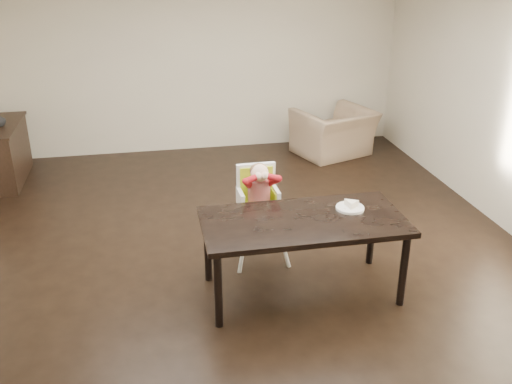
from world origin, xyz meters
TOP-DOWN VIEW (x-y plane):
  - ground at (0.00, 0.00)m, footprint 7.00×7.00m
  - room_walls at (0.00, 0.00)m, footprint 6.02×7.02m
  - dining_table at (0.40, -0.74)m, footprint 1.80×0.90m
  - high_chair at (0.14, -0.02)m, footprint 0.44×0.44m
  - plate at (0.88, -0.62)m, footprint 0.30×0.30m
  - armchair at (1.88, 2.80)m, footprint 1.24×1.01m
  - sideboard at (-2.78, 2.66)m, footprint 0.44×1.26m

SIDE VIEW (x-z plane):
  - ground at x=0.00m, z-range 0.00..0.00m
  - sideboard at x=-2.78m, z-range 0.00..0.79m
  - armchair at x=1.88m, z-range 0.00..0.93m
  - dining_table at x=0.40m, z-range 0.30..1.05m
  - high_chair at x=0.14m, z-range 0.21..1.24m
  - plate at x=0.88m, z-range 0.74..0.81m
  - room_walls at x=0.00m, z-range 0.50..3.21m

